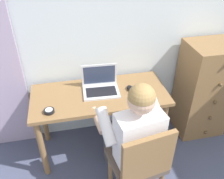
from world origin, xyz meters
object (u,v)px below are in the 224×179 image
at_px(person_seated, 132,131).
at_px(desk_clock, 49,111).
at_px(laptop, 100,86).
at_px(desk, 100,102).
at_px(dresser, 203,90).
at_px(chair, 140,162).
at_px(computer_mouse, 130,88).

relative_size(person_seated, desk_clock, 13.14).
height_order(person_seated, laptop, person_seated).
xyz_separation_m(person_seated, desk_clock, (-0.65, 0.30, 0.08)).
relative_size(desk, person_seated, 1.09).
bearing_deg(dresser, desk_clock, -170.91).
distance_m(laptop, desk_clock, 0.54).
xyz_separation_m(dresser, laptop, (-1.16, -0.03, 0.23)).
bearing_deg(chair, dresser, 37.67).
height_order(computer_mouse, desk_clock, computer_mouse).
relative_size(chair, computer_mouse, 8.65).
bearing_deg(desk_clock, person_seated, -24.81).
height_order(dresser, desk_clock, dresser).
bearing_deg(chair, person_seated, 97.97).
bearing_deg(laptop, desk, -109.87).
bearing_deg(desk_clock, chair, -35.39).
distance_m(chair, person_seated, 0.26).
relative_size(dresser, person_seated, 0.92).
relative_size(chair, laptop, 2.45).
bearing_deg(computer_mouse, chair, -100.33).
bearing_deg(computer_mouse, desk, 178.09).
xyz_separation_m(laptop, computer_mouse, (0.28, -0.05, -0.04)).
bearing_deg(chair, desk_clock, 144.61).
bearing_deg(laptop, desk_clock, -154.22).
distance_m(chair, laptop, 0.80).
bearing_deg(person_seated, desk, 110.96).
bearing_deg(person_seated, laptop, 107.10).
height_order(desk, laptop, laptop).
height_order(chair, person_seated, person_seated).
bearing_deg(dresser, chair, -142.33).
bearing_deg(desk, desk_clock, -158.84).
bearing_deg(person_seated, chair, -82.03).
distance_m(desk, chair, 0.71).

